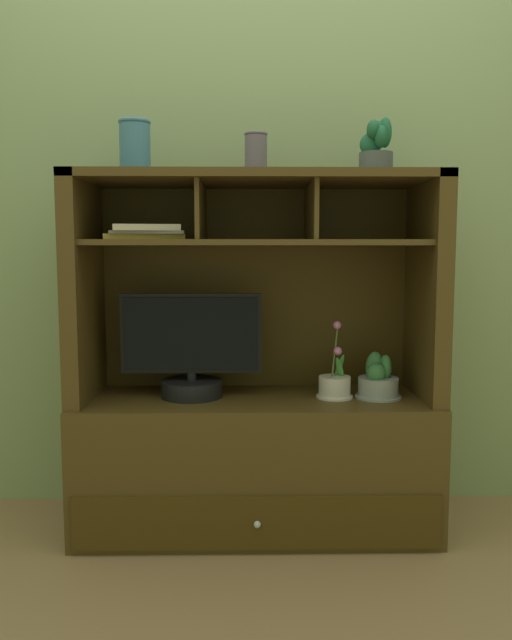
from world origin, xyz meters
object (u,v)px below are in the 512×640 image
at_px(potted_orchid, 335,385).
at_px(potted_fern, 378,382).
at_px(tv_monitor, 191,355).
at_px(magazine_stack_left, 147,233).
at_px(potted_succulent, 377,149).
at_px(media_console, 256,417).
at_px(accent_vase, 256,154).
at_px(ceramic_vase, 135,147).

height_order(potted_orchid, potted_fern, potted_orchid).
xyz_separation_m(tv_monitor, magazine_stack_left, (-0.15, -0.03, 0.45)).
xyz_separation_m(potted_orchid, potted_succulent, (0.14, 0.01, 0.86)).
bearing_deg(magazine_stack_left, potted_orchid, 1.38).
bearing_deg(tv_monitor, media_console, 3.36).
distance_m(media_console, accent_vase, 0.98).
relative_size(media_console, tv_monitor, 2.55).
height_order(media_console, accent_vase, accent_vase).
height_order(potted_fern, ceramic_vase, ceramic_vase).
xyz_separation_m(magazine_stack_left, potted_succulent, (0.83, 0.02, 0.30)).
distance_m(magazine_stack_left, accent_vase, 0.49).
height_order(ceramic_vase, accent_vase, ceramic_vase).
bearing_deg(ceramic_vase, potted_fern, 0.08).
distance_m(potted_fern, ceramic_vase, 1.23).
bearing_deg(potted_orchid, media_console, 174.17).
distance_m(magazine_stack_left, potted_succulent, 0.88).
height_order(tv_monitor, potted_fern, tv_monitor).
xyz_separation_m(media_console, potted_succulent, (0.43, -0.02, 0.99)).
bearing_deg(potted_fern, media_console, 176.02).
xyz_separation_m(potted_succulent, accent_vase, (-0.43, 0.04, -0.01)).
bearing_deg(accent_vase, potted_orchid, -9.59).
height_order(potted_succulent, ceramic_vase, potted_succulent).
height_order(potted_succulent, accent_vase, potted_succulent).
relative_size(media_console, potted_fern, 7.73).
bearing_deg(potted_orchid, accent_vase, 170.41).
bearing_deg(potted_succulent, media_console, 176.87).
bearing_deg(potted_orchid, ceramic_vase, -179.77).
xyz_separation_m(media_console, accent_vase, (0.00, 0.02, 0.98)).
distance_m(potted_orchid, potted_fern, 0.16).
relative_size(potted_fern, ceramic_vase, 0.91).
bearing_deg(potted_succulent, potted_orchid, -177.47).
relative_size(potted_fern, magazine_stack_left, 0.57).
relative_size(media_console, magazine_stack_left, 4.38).
distance_m(potted_succulent, accent_vase, 0.44).
bearing_deg(potted_orchid, magazine_stack_left, -178.62).
distance_m(potted_orchid, ceramic_vase, 1.13).
distance_m(media_console, potted_succulent, 1.08).
distance_m(potted_succulent, ceramic_vase, 0.86).
height_order(magazine_stack_left, ceramic_vase, ceramic_vase).
relative_size(tv_monitor, potted_succulent, 2.58).
xyz_separation_m(media_console, ceramic_vase, (-0.43, -0.03, 1.00)).
bearing_deg(potted_succulent, tv_monitor, 179.19).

